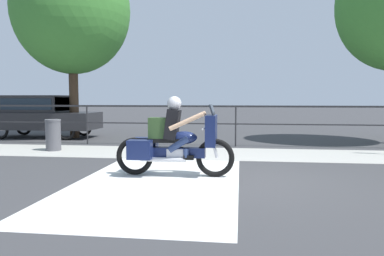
% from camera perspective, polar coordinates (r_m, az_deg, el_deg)
% --- Properties ---
extents(ground_plane, '(120.00, 120.00, 0.00)m').
position_cam_1_polar(ground_plane, '(7.39, 6.11, -7.88)').
color(ground_plane, '#38383A').
extents(sidewalk_band, '(44.00, 2.40, 0.01)m').
position_cam_1_polar(sidewalk_band, '(10.73, 6.53, -3.94)').
color(sidewalk_band, '#A8A59E').
rests_on(sidewalk_band, ground).
extents(crosswalk_band, '(3.06, 6.00, 0.01)m').
position_cam_1_polar(crosswalk_band, '(7.36, -4.97, -7.90)').
color(crosswalk_band, silver).
rests_on(crosswalk_band, ground).
extents(fence_railing, '(36.00, 0.05, 1.35)m').
position_cam_1_polar(fence_railing, '(12.31, 6.69, 2.08)').
color(fence_railing, '#232326').
rests_on(fence_railing, ground).
extents(motorcycle, '(2.45, 0.76, 1.63)m').
position_cam_1_polar(motorcycle, '(7.62, -2.81, -2.00)').
color(motorcycle, black).
rests_on(motorcycle, ground).
extents(parked_car, '(4.34, 1.73, 1.70)m').
position_cam_1_polar(parked_car, '(16.19, -22.08, 2.03)').
color(parked_car, '#232326').
rests_on(parked_car, ground).
extents(trash_bin, '(0.46, 0.46, 0.95)m').
position_cam_1_polar(trash_bin, '(12.02, -20.39, -1.01)').
color(trash_bin, '#515156').
rests_on(trash_bin, ground).
extents(tree_behind_car, '(4.53, 4.53, 7.52)m').
position_cam_1_polar(tree_behind_car, '(16.04, -17.86, 16.71)').
color(tree_behind_car, '#473323').
rests_on(tree_behind_car, ground).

